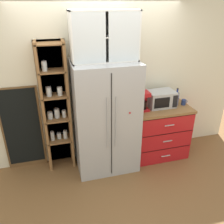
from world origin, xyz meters
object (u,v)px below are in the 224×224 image
at_px(microwave, 161,99).
at_px(mug_navy, 184,102).
at_px(coffee_maker, 143,100).
at_px(refrigerator, 106,118).
at_px(bottle_cobalt, 177,98).
at_px(bottle_amber, 164,102).
at_px(chalkboard_menu, 22,129).

distance_m(microwave, mug_navy, 0.41).
height_order(coffee_maker, mug_navy, coffee_maker).
xyz_separation_m(refrigerator, mug_navy, (1.36, 0.05, 0.09)).
distance_m(mug_navy, bottle_cobalt, 0.16).
distance_m(coffee_maker, bottle_cobalt, 0.61).
height_order(bottle_cobalt, bottle_amber, bottle_cobalt).
bearing_deg(chalkboard_menu, bottle_amber, -7.57).
xyz_separation_m(coffee_maker, chalkboard_menu, (-1.88, 0.26, -0.38)).
xyz_separation_m(coffee_maker, mug_navy, (0.74, -0.01, -0.11)).
bearing_deg(refrigerator, microwave, 5.86).
bearing_deg(bottle_cobalt, refrigerator, -176.69).
height_order(coffee_maker, chalkboard_menu, chalkboard_menu).
bearing_deg(bottle_amber, chalkboard_menu, 172.43).
height_order(refrigerator, mug_navy, refrigerator).
height_order(microwave, bottle_amber, microwave).
xyz_separation_m(bottle_amber, chalkboard_menu, (-2.24, 0.30, -0.33)).
relative_size(mug_navy, bottle_cobalt, 0.37).
bearing_deg(bottle_cobalt, mug_navy, -11.52).
relative_size(microwave, bottle_amber, 1.80).
relative_size(microwave, bottle_cobalt, 1.49).
bearing_deg(refrigerator, coffee_maker, 5.21).
bearing_deg(coffee_maker, bottle_cobalt, 1.38).
relative_size(coffee_maker, chalkboard_menu, 0.22).
height_order(microwave, mug_navy, microwave).
bearing_deg(microwave, coffee_maker, -172.98).
bearing_deg(bottle_cobalt, coffee_maker, -178.62).
height_order(bottle_amber, chalkboard_menu, chalkboard_menu).
xyz_separation_m(microwave, mug_navy, (0.40, -0.05, -0.08)).
xyz_separation_m(microwave, bottle_cobalt, (0.27, -0.03, 0.00)).
height_order(mug_navy, chalkboard_menu, chalkboard_menu).
bearing_deg(chalkboard_menu, microwave, -5.53).
xyz_separation_m(coffee_maker, bottle_cobalt, (0.61, 0.01, -0.02)).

